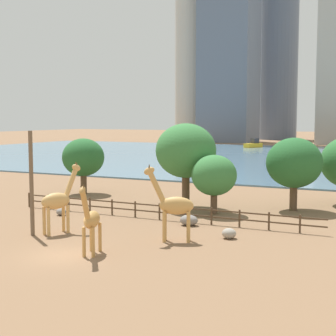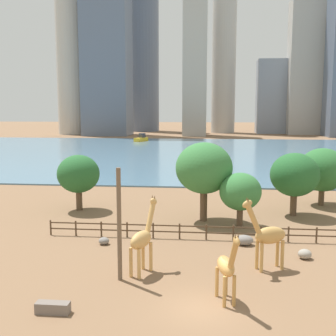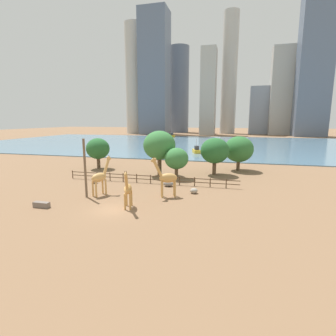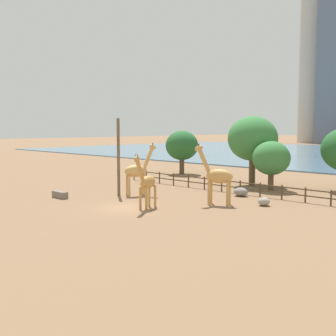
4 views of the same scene
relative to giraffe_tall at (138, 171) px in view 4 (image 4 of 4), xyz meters
name	(u,v)px [view 4 (image 4 of 4)]	position (x,y,z in m)	size (l,w,h in m)	color
giraffe_tall	(138,171)	(0.00, 0.00, 0.00)	(1.75, 3.17, 4.93)	tan
giraffe_companion	(217,176)	(8.20, 1.38, 0.06)	(3.29, 1.83, 5.04)	tan
giraffe_young	(147,182)	(5.30, -3.74, -0.23)	(1.36, 2.97, 4.39)	#C18C47
utility_pole	(118,157)	(-1.24, -1.25, 1.26)	(0.28, 0.28, 7.15)	brown
boulder_near_fence	(264,202)	(11.19, 3.69, -1.96)	(0.95, 0.93, 0.69)	gray
boulder_by_pole	(151,183)	(-3.95, 5.40, -2.02)	(0.83, 0.77, 0.57)	gray
boulder_small	(241,192)	(7.12, 6.33, -1.91)	(1.39, 1.07, 0.80)	gray
feeding_trough	(60,195)	(-3.87, -5.87, -2.01)	(1.80, 0.60, 0.60)	#72665B
enclosure_fence	(217,183)	(3.54, 7.40, -1.55)	(26.12, 0.14, 1.30)	#4C3826
tree_left_large	(182,146)	(-9.32, 16.19, 1.54)	(4.41, 4.41, 5.87)	brown
tree_right_tall	(253,139)	(3.80, 13.22, 2.77)	(5.37, 5.37, 7.53)	brown
tree_right_small	(271,158)	(7.11, 11.56, 0.91)	(3.78, 3.78, 4.95)	brown
skyline_block_left	(315,57)	(-49.60, 139.38, 32.40)	(12.65, 12.65, 69.43)	#B7B2A8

